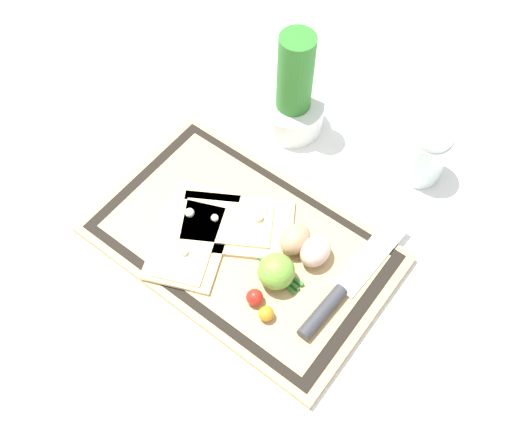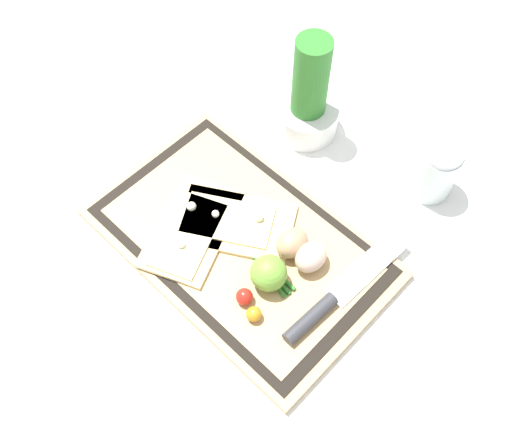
{
  "view_description": "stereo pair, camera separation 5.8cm",
  "coord_description": "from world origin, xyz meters",
  "px_view_note": "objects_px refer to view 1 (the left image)",
  "views": [
    {
      "loc": [
        0.31,
        -0.37,
        0.88
      ],
      "look_at": [
        0.0,
        0.04,
        0.04
      ],
      "focal_mm": 42.0,
      "sensor_mm": 36.0,
      "label": 1
    },
    {
      "loc": [
        0.36,
        -0.33,
        0.88
      ],
      "look_at": [
        0.0,
        0.04,
        0.04
      ],
      "focal_mm": 42.0,
      "sensor_mm": 36.0,
      "label": 2
    }
  ],
  "objects_px": {
    "sauce_jar": "(424,156)",
    "lime": "(276,271)",
    "herb_pot": "(293,98)",
    "cherry_tomato_yellow": "(266,314)",
    "pizza_slice_far": "(234,224)",
    "knife": "(338,295)",
    "cherry_tomato_red": "(255,297)",
    "egg_brown": "(295,239)",
    "pizza_slice_near": "(192,236)",
    "egg_pink": "(315,251)"
  },
  "relations": [
    {
      "from": "pizza_slice_far",
      "to": "cherry_tomato_yellow",
      "type": "height_order",
      "value": "same"
    },
    {
      "from": "lime",
      "to": "cherry_tomato_yellow",
      "type": "bearing_deg",
      "value": -66.56
    },
    {
      "from": "cherry_tomato_red",
      "to": "cherry_tomato_yellow",
      "type": "bearing_deg",
      "value": -18.45
    },
    {
      "from": "knife",
      "to": "sauce_jar",
      "type": "relative_size",
      "value": 2.42
    },
    {
      "from": "pizza_slice_far",
      "to": "cherry_tomato_red",
      "type": "height_order",
      "value": "cherry_tomato_red"
    },
    {
      "from": "pizza_slice_far",
      "to": "sauce_jar",
      "type": "distance_m",
      "value": 0.35
    },
    {
      "from": "cherry_tomato_yellow",
      "to": "sauce_jar",
      "type": "relative_size",
      "value": 0.22
    },
    {
      "from": "herb_pot",
      "to": "cherry_tomato_yellow",
      "type": "bearing_deg",
      "value": -59.93
    },
    {
      "from": "pizza_slice_near",
      "to": "knife",
      "type": "distance_m",
      "value": 0.26
    },
    {
      "from": "cherry_tomato_red",
      "to": "knife",
      "type": "bearing_deg",
      "value": 40.43
    },
    {
      "from": "sauce_jar",
      "to": "lime",
      "type": "bearing_deg",
      "value": -101.87
    },
    {
      "from": "knife",
      "to": "sauce_jar",
      "type": "bearing_deg",
      "value": 94.32
    },
    {
      "from": "sauce_jar",
      "to": "pizza_slice_far",
      "type": "bearing_deg",
      "value": -121.67
    },
    {
      "from": "egg_pink",
      "to": "sauce_jar",
      "type": "xyz_separation_m",
      "value": [
        0.04,
        0.27,
        0.01
      ]
    },
    {
      "from": "pizza_slice_far",
      "to": "sauce_jar",
      "type": "bearing_deg",
      "value": 58.33
    },
    {
      "from": "knife",
      "to": "lime",
      "type": "height_order",
      "value": "lime"
    },
    {
      "from": "egg_brown",
      "to": "herb_pot",
      "type": "xyz_separation_m",
      "value": [
        -0.16,
        0.22,
        0.03
      ]
    },
    {
      "from": "cherry_tomato_red",
      "to": "cherry_tomato_yellow",
      "type": "xyz_separation_m",
      "value": [
        0.03,
        -0.01,
        -0.0
      ]
    },
    {
      "from": "cherry_tomato_red",
      "to": "herb_pot",
      "type": "xyz_separation_m",
      "value": [
        -0.17,
        0.34,
        0.04
      ]
    },
    {
      "from": "cherry_tomato_red",
      "to": "herb_pot",
      "type": "height_order",
      "value": "herb_pot"
    },
    {
      "from": "pizza_slice_far",
      "to": "lime",
      "type": "relative_size",
      "value": 3.79
    },
    {
      "from": "lime",
      "to": "cherry_tomato_yellow",
      "type": "xyz_separation_m",
      "value": [
        0.03,
        -0.06,
        -0.02
      ]
    },
    {
      "from": "cherry_tomato_red",
      "to": "herb_pot",
      "type": "relative_size",
      "value": 0.13
    },
    {
      "from": "lime",
      "to": "sauce_jar",
      "type": "xyz_separation_m",
      "value": [
        0.07,
        0.34,
        -0.0
      ]
    },
    {
      "from": "pizza_slice_far",
      "to": "knife",
      "type": "height_order",
      "value": "pizza_slice_far"
    },
    {
      "from": "egg_brown",
      "to": "sauce_jar",
      "type": "xyz_separation_m",
      "value": [
        0.08,
        0.27,
        0.01
      ]
    },
    {
      "from": "pizza_slice_near",
      "to": "egg_brown",
      "type": "xyz_separation_m",
      "value": [
        0.14,
        0.09,
        0.02
      ]
    },
    {
      "from": "pizza_slice_far",
      "to": "egg_brown",
      "type": "bearing_deg",
      "value": 16.47
    },
    {
      "from": "herb_pot",
      "to": "egg_brown",
      "type": "bearing_deg",
      "value": -53.42
    },
    {
      "from": "knife",
      "to": "sauce_jar",
      "type": "height_order",
      "value": "sauce_jar"
    },
    {
      "from": "lime",
      "to": "cherry_tomato_red",
      "type": "xyz_separation_m",
      "value": [
        -0.0,
        -0.05,
        -0.02
      ]
    },
    {
      "from": "cherry_tomato_yellow",
      "to": "herb_pot",
      "type": "xyz_separation_m",
      "value": [
        -0.2,
        0.35,
        0.04
      ]
    },
    {
      "from": "herb_pot",
      "to": "sauce_jar",
      "type": "height_order",
      "value": "herb_pot"
    },
    {
      "from": "knife",
      "to": "cherry_tomato_red",
      "type": "distance_m",
      "value": 0.13
    },
    {
      "from": "knife",
      "to": "cherry_tomato_red",
      "type": "bearing_deg",
      "value": -139.57
    },
    {
      "from": "egg_pink",
      "to": "sauce_jar",
      "type": "distance_m",
      "value": 0.27
    },
    {
      "from": "pizza_slice_near",
      "to": "cherry_tomato_yellow",
      "type": "relative_size",
      "value": 9.22
    },
    {
      "from": "pizza_slice_far",
      "to": "cherry_tomato_yellow",
      "type": "xyz_separation_m",
      "value": [
        0.14,
        -0.1,
        0.01
      ]
    },
    {
      "from": "knife",
      "to": "lime",
      "type": "xyz_separation_m",
      "value": [
        -0.09,
        -0.03,
        0.02
      ]
    },
    {
      "from": "pizza_slice_near",
      "to": "egg_pink",
      "type": "height_order",
      "value": "egg_pink"
    },
    {
      "from": "egg_brown",
      "to": "cherry_tomato_red",
      "type": "xyz_separation_m",
      "value": [
        0.01,
        -0.12,
        -0.01
      ]
    },
    {
      "from": "egg_pink",
      "to": "herb_pot",
      "type": "relative_size",
      "value": 0.27
    },
    {
      "from": "pizza_slice_far",
      "to": "knife",
      "type": "xyz_separation_m",
      "value": [
        0.21,
        -0.0,
        0.0
      ]
    },
    {
      "from": "pizza_slice_far",
      "to": "cherry_tomato_red",
      "type": "relative_size",
      "value": 8.28
    },
    {
      "from": "herb_pot",
      "to": "knife",
      "type": "bearing_deg",
      "value": -43.27
    },
    {
      "from": "pizza_slice_far",
      "to": "knife",
      "type": "distance_m",
      "value": 0.21
    },
    {
      "from": "pizza_slice_far",
      "to": "herb_pot",
      "type": "distance_m",
      "value": 0.26
    },
    {
      "from": "herb_pot",
      "to": "cherry_tomato_red",
      "type": "bearing_deg",
      "value": -63.13
    },
    {
      "from": "knife",
      "to": "cherry_tomato_red",
      "type": "height_order",
      "value": "cherry_tomato_red"
    },
    {
      "from": "knife",
      "to": "cherry_tomato_yellow",
      "type": "distance_m",
      "value": 0.12
    }
  ]
}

